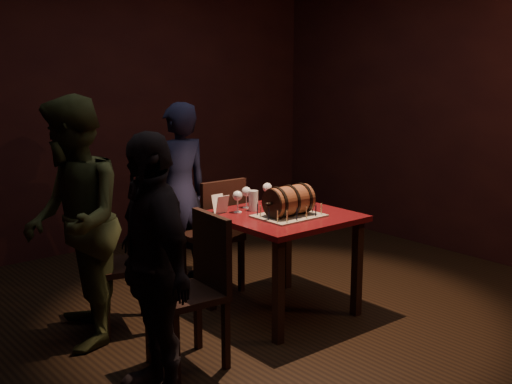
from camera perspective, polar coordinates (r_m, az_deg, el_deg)
room_shell at (r=4.34m, az=1.41°, el=5.89°), size 5.04×5.04×2.80m
pub_table at (r=4.65m, az=2.44°, el=-3.27°), size 0.90×0.90×0.75m
cake_board at (r=4.53m, az=2.94°, el=-2.14°), size 0.45×0.35×0.01m
barrel_cake at (r=4.51m, az=2.95°, el=-0.77°), size 0.38×0.23×0.23m
birthday_candles at (r=4.52m, az=2.95°, el=-1.56°), size 0.40×0.30×0.09m
wine_glass_left at (r=4.63m, az=-1.65°, el=-0.43°), size 0.07×0.07×0.16m
wine_glass_mid at (r=4.78m, az=-0.85°, el=-0.06°), size 0.07×0.07×0.16m
wine_glass_right at (r=4.93m, az=1.01°, el=0.31°), size 0.07×0.07×0.16m
pint_of_ale at (r=4.70m, az=-0.24°, el=-0.81°), size 0.07×0.07×0.15m
menu_card at (r=4.63m, az=-3.19°, el=-1.10°), size 0.10×0.05×0.13m
chair_back at (r=5.09m, az=-3.49°, el=-3.34°), size 0.42×0.42×0.93m
chair_left_rear at (r=4.51m, az=-10.68°, el=-5.48°), size 0.49×0.49×0.93m
chair_left_front at (r=3.93m, az=-5.19°, el=-7.92°), size 0.43×0.43×0.93m
person_back at (r=5.33m, az=-6.87°, el=-0.15°), size 0.56×0.37×1.51m
person_left_rear at (r=4.27m, az=-15.94°, el=-2.65°), size 0.85×0.96×1.63m
person_left_front at (r=3.51m, az=-9.19°, el=-6.65°), size 0.52×0.92×1.48m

